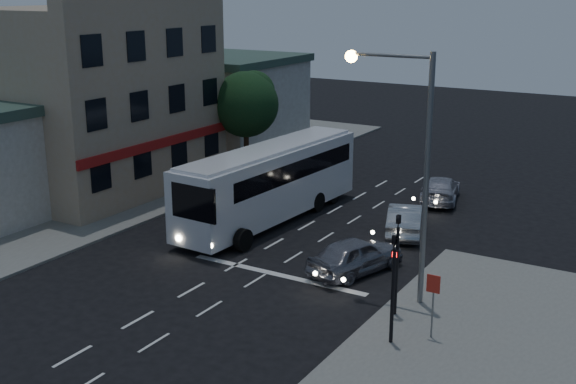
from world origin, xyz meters
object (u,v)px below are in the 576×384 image
Objects in this scene: car_suv at (356,255)px; traffic_signal_side at (393,276)px; car_sedan_b at (441,189)px; streetlight at (410,149)px; tour_bus at (270,181)px; car_sedan_a at (405,219)px; street_tree at (246,101)px; traffic_signal_main at (397,253)px; regulatory_sign at (433,296)px.

traffic_signal_side is at bearing 143.83° from car_suv.
car_sedan_b is 14.48m from streetlight.
streetlight is at bearing -27.89° from tour_bus.
car_suv is 0.49× the size of streetlight.
tour_bus is 2.99× the size of traffic_signal_side.
street_tree is at bearing -42.92° from car_sedan_a.
tour_bus is at bearing 143.70° from traffic_signal_main.
street_tree is at bearing -12.37° from car_sedan_b.
tour_bus is 2.80× the size of car_sedan_a.
street_tree is at bearing 135.50° from traffic_signal_side.
car_sedan_a is at bearing -24.04° from street_tree.
regulatory_sign reaches higher than car_sedan_b.
traffic_signal_main reaches higher than tour_bus.
car_sedan_a is 0.95× the size of car_sedan_b.
car_sedan_b is 2.09× the size of regulatory_sign.
streetlight is (-0.26, 1.42, 3.31)m from traffic_signal_main.
traffic_signal_side reaches higher than car_sedan_a.
streetlight reaches higher than traffic_signal_main.
traffic_signal_side is (3.76, -10.54, 1.70)m from car_sedan_a.
tour_bus is 13.64m from traffic_signal_side.
traffic_signal_main is at bearing 152.04° from car_suv.
regulatory_sign is at bearing 156.71° from car_suv.
tour_bus is 5.58× the size of regulatory_sign.
car_suv is 0.71× the size of street_tree.
regulatory_sign is (1.70, -1.01, -0.82)m from traffic_signal_main.
tour_bus reaches higher than car_suv.
streetlight is at bearing 128.75° from regulatory_sign.
car_sedan_b is 17.19m from traffic_signal_side.
car_suv is 0.96× the size of car_sedan_b.
street_tree is (-16.51, 16.22, 2.08)m from traffic_signal_side.
tour_bus is 2.79× the size of car_suv.
car_suv is at bearing 72.12° from car_sedan_a.
car_sedan_b is at bearing 104.05° from traffic_signal_side.
traffic_signal_main is 21.38m from street_tree.
traffic_signal_main is 1.00× the size of traffic_signal_side.
traffic_signal_side is (3.67, -5.00, 1.67)m from car_suv.
street_tree is (-15.81, 14.25, 2.08)m from traffic_signal_main.
car_sedan_b is at bearing -105.20° from car_sedan_a.
street_tree reaches higher than traffic_signal_side.
car_suv is 17.46m from street_tree.
car_suv is 1.07× the size of traffic_signal_main.
street_tree is at bearing -23.57° from car_suv.
car_suv is (6.58, -3.99, -1.27)m from tour_bus.
traffic_signal_main is (2.97, -3.02, 1.67)m from car_suv.
traffic_signal_side is at bearing 90.77° from car_sedan_a.
regulatory_sign is (11.25, -8.03, -0.42)m from tour_bus.
car_suv is at bearing 78.35° from car_sedan_b.
car_sedan_a is at bearing 109.65° from traffic_signal_side.
traffic_signal_side reaches higher than car_sedan_b.
traffic_signal_side is 0.46× the size of streetlight.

